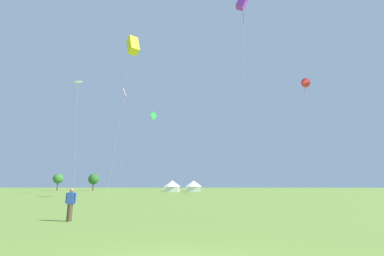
# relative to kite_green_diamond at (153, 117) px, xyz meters

# --- Properties ---
(kite_green_diamond) EXTENTS (1.66, 3.20, 19.20)m
(kite_green_diamond) POSITION_rel_kite_green_diamond_xyz_m (0.00, 0.00, 0.00)
(kite_green_diamond) COLOR green
(kite_green_diamond) RESTS_ON ground
(kite_pink_diamond) EXTENTS (0.94, 2.88, 26.65)m
(kite_pink_diamond) POSITION_rel_kite_green_diamond_xyz_m (-8.31, 3.88, 6.91)
(kite_pink_diamond) COLOR pink
(kite_pink_diamond) RESTS_ON ground
(kite_purple_box) EXTENTS (2.33, 2.43, 31.33)m
(kite_purple_box) POSITION_rel_kite_green_diamond_xyz_m (17.37, -24.20, 12.14)
(kite_purple_box) COLOR purple
(kite_purple_box) RESTS_ON ground
(kite_yellow_box) EXTENTS (3.44, 2.56, 24.09)m
(kite_yellow_box) POSITION_rel_kite_green_diamond_xyz_m (0.48, -24.21, 4.73)
(kite_yellow_box) COLOR yellow
(kite_yellow_box) RESTS_ON ground
(kite_white_parafoil) EXTENTS (3.22, 2.52, 22.52)m
(kite_white_parafoil) POSITION_rel_kite_green_diamond_xyz_m (-13.72, -10.80, 4.24)
(kite_white_parafoil) COLOR white
(kite_white_parafoil) RESTS_ON ground
(kite_red_delta) EXTENTS (3.54, 3.07, 24.72)m
(kite_red_delta) POSITION_rel_kite_green_diamond_xyz_m (33.50, -6.57, 5.59)
(kite_red_delta) COLOR red
(kite_red_delta) RESTS_ON ground
(person_spectator) EXTENTS (0.57, 0.28, 1.73)m
(person_spectator) POSITION_rel_kite_green_diamond_xyz_m (3.10, -45.60, -17.00)
(person_spectator) COLOR #473828
(person_spectator) RESTS_ON ground
(festival_tent_left) EXTENTS (4.94, 4.94, 3.21)m
(festival_tent_left) POSITION_rel_kite_green_diamond_xyz_m (3.16, 17.82, -16.07)
(festival_tent_left) COLOR white
(festival_tent_left) RESTS_ON ground
(festival_tent_right) EXTENTS (4.92, 4.92, 3.20)m
(festival_tent_right) POSITION_rel_kite_green_diamond_xyz_m (9.38, 17.82, -16.08)
(festival_tent_right) COLOR white
(festival_tent_right) RESTS_ON ground
(tree_distant_left) EXTENTS (3.51, 3.51, 5.93)m
(tree_distant_left) POSITION_rel_kite_green_diamond_xyz_m (-38.88, 34.23, -13.71)
(tree_distant_left) COLOR brown
(tree_distant_left) RESTS_ON ground
(tree_distant_right) EXTENTS (3.65, 3.65, 5.81)m
(tree_distant_right) POSITION_rel_kite_green_diamond_xyz_m (-25.65, 32.81, -13.89)
(tree_distant_right) COLOR brown
(tree_distant_right) RESTS_ON ground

